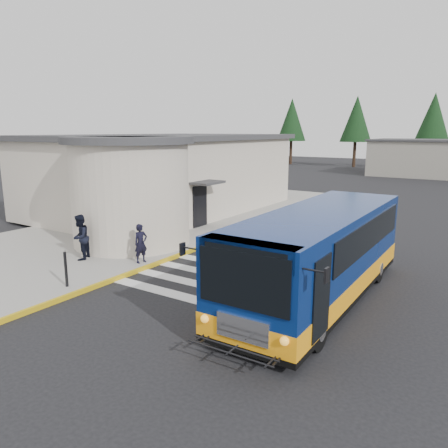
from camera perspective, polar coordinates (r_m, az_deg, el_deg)
The scene contains 9 objects.
ground at distance 16.17m, azimuth 4.90°, elevation -6.75°, with size 140.00×140.00×0.00m, color black.
sidewalk at distance 24.40m, azimuth -9.32°, elevation -0.19°, with size 10.00×34.00×0.15m, color gray.
curb_strip at distance 21.43m, azimuth 0.49°, elevation -1.74°, with size 0.12×34.00×0.16m, color gold.
station_building at distance 27.37m, azimuth -8.23°, elevation 6.46°, with size 12.70×18.70×4.80m.
crosswalk at distance 15.74m, azimuth 1.88°, elevation -7.22°, with size 8.00×5.35×0.01m.
transit_bus at distance 13.80m, azimuth 12.24°, elevation -4.42°, with size 3.66×10.08×2.83m.
pedestrian_a at distance 17.28m, azimuth -10.81°, elevation -2.50°, with size 0.56×0.37×1.53m, color black.
pedestrian_b at distance 18.26m, azimuth -18.28°, elevation -1.65°, with size 0.89×0.69×1.82m, color black.
bollard at distance 15.35m, azimuth -19.95°, elevation -5.58°, with size 0.10×0.10×1.19m, color black.
Camera 1 is at (7.23, -13.48, 5.23)m, focal length 35.00 mm.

